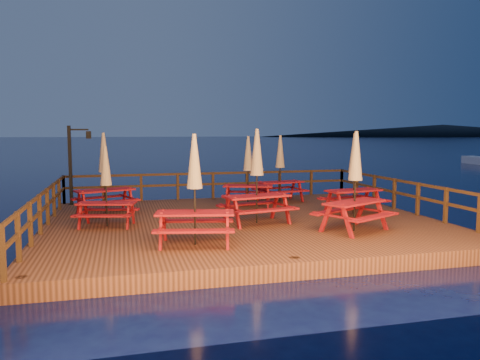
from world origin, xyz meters
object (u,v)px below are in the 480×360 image
(picnic_table_0, at_px, (280,167))
(picnic_table_2, at_px, (354,172))
(lamp_post, at_px, (74,158))
(picnic_table_1, at_px, (104,172))

(picnic_table_0, xyz_separation_m, picnic_table_2, (1.49, -3.29, 0.05))
(picnic_table_0, bearing_deg, lamp_post, 162.48)
(picnic_table_0, distance_m, picnic_table_2, 3.61)
(picnic_table_0, bearing_deg, picnic_table_2, -74.94)
(picnic_table_0, distance_m, picnic_table_1, 6.78)
(picnic_table_1, distance_m, picnic_table_2, 8.44)
(lamp_post, relative_size, picnic_table_1, 1.09)
(picnic_table_0, relative_size, picnic_table_2, 0.96)
(picnic_table_1, bearing_deg, lamp_post, 96.61)
(picnic_table_1, bearing_deg, picnic_table_2, -34.72)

